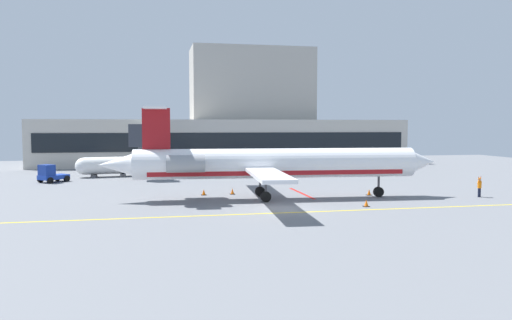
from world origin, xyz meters
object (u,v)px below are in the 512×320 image
at_px(regional_jet, 271,164).
at_px(marshaller, 479,187).
at_px(fuel_tank, 108,166).
at_px(pushback_tractor, 268,167).
at_px(belt_loader, 51,174).
at_px(baggage_tug, 188,168).

xyz_separation_m(regional_jet, marshaller, (18.55, -2.57, -2.15)).
relative_size(regional_jet, fuel_tank, 3.79).
relative_size(pushback_tractor, marshaller, 2.41).
height_order(belt_loader, marshaller, belt_loader).
bearing_deg(belt_loader, pushback_tractor, 10.70).
distance_m(regional_jet, belt_loader, 27.51).
xyz_separation_m(baggage_tug, pushback_tractor, (10.54, 1.06, -0.19)).
bearing_deg(belt_loader, baggage_tug, 13.95).
relative_size(fuel_tank, marshaller, 4.26).
relative_size(regional_jet, pushback_tractor, 6.69).
distance_m(fuel_tank, marshaller, 42.28).
bearing_deg(fuel_tank, regional_jet, -55.50).
distance_m(baggage_tug, pushback_tractor, 10.59).
distance_m(regional_jet, marshaller, 18.85).
xyz_separation_m(baggage_tug, fuel_tank, (-9.82, 1.34, 0.33)).
xyz_separation_m(regional_jet, belt_loader, (-21.28, 17.30, -2.16)).
bearing_deg(regional_jet, baggage_tug, 104.96).
height_order(baggage_tug, pushback_tractor, baggage_tug).
distance_m(pushback_tractor, belt_loader, 26.62).
bearing_deg(fuel_tank, belt_loader, -138.01).
bearing_deg(regional_jet, fuel_tank, 124.50).
bearing_deg(marshaller, pushback_tractor, 118.85).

